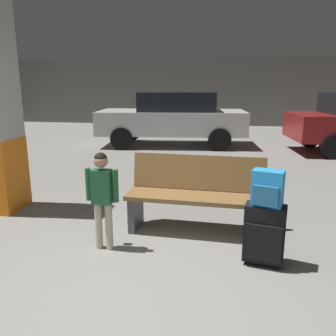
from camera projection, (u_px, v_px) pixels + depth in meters
ground_plane at (178, 181)px, 6.49m from camera, size 18.00×18.00×0.10m
garage_back_wall at (206, 92)px, 14.64m from camera, size 18.00×0.12×2.80m
bench at (196, 195)px, 4.05m from camera, size 1.62×0.60×0.89m
suitcase at (264, 234)px, 3.30m from camera, size 0.41×0.29×0.60m
backpack_bright at (267, 189)px, 3.19m from camera, size 0.31×0.26×0.34m
child at (102, 191)px, 3.55m from camera, size 0.36×0.21×1.05m
parked_car_far at (173, 117)px, 9.79m from camera, size 4.25×2.12×1.51m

